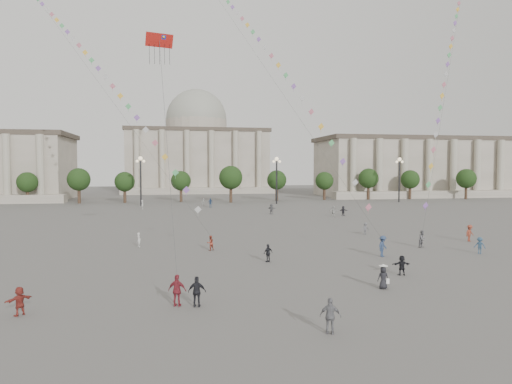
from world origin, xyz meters
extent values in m
plane|color=#4F4D4A|center=(0.00, 0.00, 0.00)|extent=(360.00, 360.00, 0.00)
cube|color=gray|center=(75.00, 95.00, 8.00)|extent=(80.00, 22.00, 16.00)
cube|color=#483F35|center=(75.00, 95.00, 16.60)|extent=(81.60, 22.44, 1.20)
cube|color=gray|center=(75.00, 82.00, 1.00)|extent=(84.00, 4.00, 2.00)
cube|color=gray|center=(0.00, 130.00, 10.00)|extent=(46.00, 30.00, 20.00)
cube|color=#483F35|center=(0.00, 130.00, 20.60)|extent=(46.92, 30.60, 1.20)
cube|color=gray|center=(0.00, 113.00, 1.00)|extent=(48.30, 4.00, 2.00)
cylinder|color=gray|center=(0.00, 130.00, 22.50)|extent=(21.00, 21.00, 5.00)
sphere|color=gray|center=(0.00, 130.00, 25.00)|extent=(21.00, 21.00, 21.00)
cylinder|color=#3B291D|center=(-42.00, 78.00, 1.76)|extent=(0.70, 0.70, 3.52)
sphere|color=black|center=(-42.00, 78.00, 5.44)|extent=(5.12, 5.12, 5.12)
cylinder|color=#3B291D|center=(-30.00, 78.00, 1.76)|extent=(0.70, 0.70, 3.52)
sphere|color=black|center=(-30.00, 78.00, 5.44)|extent=(5.12, 5.12, 5.12)
cylinder|color=#3B291D|center=(-18.00, 78.00, 1.76)|extent=(0.70, 0.70, 3.52)
sphere|color=black|center=(-18.00, 78.00, 5.44)|extent=(5.12, 5.12, 5.12)
cylinder|color=#3B291D|center=(-6.00, 78.00, 1.76)|extent=(0.70, 0.70, 3.52)
sphere|color=black|center=(-6.00, 78.00, 5.44)|extent=(5.12, 5.12, 5.12)
cylinder|color=#3B291D|center=(6.00, 78.00, 1.76)|extent=(0.70, 0.70, 3.52)
sphere|color=black|center=(6.00, 78.00, 5.44)|extent=(5.12, 5.12, 5.12)
cylinder|color=#3B291D|center=(18.00, 78.00, 1.76)|extent=(0.70, 0.70, 3.52)
sphere|color=black|center=(18.00, 78.00, 5.44)|extent=(5.12, 5.12, 5.12)
cylinder|color=#3B291D|center=(30.00, 78.00, 1.76)|extent=(0.70, 0.70, 3.52)
sphere|color=black|center=(30.00, 78.00, 5.44)|extent=(5.12, 5.12, 5.12)
cylinder|color=#3B291D|center=(42.00, 78.00, 1.76)|extent=(0.70, 0.70, 3.52)
sphere|color=black|center=(42.00, 78.00, 5.44)|extent=(5.12, 5.12, 5.12)
cylinder|color=#3B291D|center=(54.00, 78.00, 1.76)|extent=(0.70, 0.70, 3.52)
sphere|color=black|center=(54.00, 78.00, 5.44)|extent=(5.12, 5.12, 5.12)
cylinder|color=#3B291D|center=(66.00, 78.00, 1.76)|extent=(0.70, 0.70, 3.52)
sphere|color=black|center=(66.00, 78.00, 5.44)|extent=(5.12, 5.12, 5.12)
cylinder|color=#262628|center=(-15.00, 70.00, 5.00)|extent=(0.36, 0.36, 10.00)
sphere|color=#FFE5B2|center=(-15.00, 70.00, 10.20)|extent=(0.90, 0.90, 0.90)
sphere|color=#FFE5B2|center=(-15.70, 70.00, 9.60)|extent=(0.60, 0.60, 0.60)
sphere|color=#FFE5B2|center=(-14.30, 70.00, 9.60)|extent=(0.60, 0.60, 0.60)
cylinder|color=#262628|center=(15.00, 70.00, 5.00)|extent=(0.36, 0.36, 10.00)
sphere|color=#FFE5B2|center=(15.00, 70.00, 10.20)|extent=(0.90, 0.90, 0.90)
sphere|color=#FFE5B2|center=(14.30, 70.00, 9.60)|extent=(0.60, 0.60, 0.60)
sphere|color=#FFE5B2|center=(15.70, 70.00, 9.60)|extent=(0.60, 0.60, 0.60)
cylinder|color=#262628|center=(45.00, 70.00, 5.00)|extent=(0.36, 0.36, 10.00)
sphere|color=#FFE5B2|center=(45.00, 70.00, 10.20)|extent=(0.90, 0.90, 0.90)
sphere|color=#FFE5B2|center=(44.30, 70.00, 9.60)|extent=(0.60, 0.60, 0.60)
sphere|color=#FFE5B2|center=(45.70, 70.00, 9.60)|extent=(0.60, 0.60, 0.60)
imported|color=#3A5883|center=(-0.57, 63.28, 0.95)|extent=(1.18, 0.64, 1.90)
imported|color=black|center=(9.01, 0.77, 0.76)|extent=(1.43, 0.56, 1.51)
imported|color=silver|center=(-1.77, 67.71, 0.80)|extent=(1.09, 1.53, 1.59)
imported|color=#5E5F63|center=(14.98, 21.06, 0.76)|extent=(0.98, 0.57, 1.51)
imported|color=#B7B7B3|center=(18.23, 41.36, 0.94)|extent=(1.83, 0.93, 1.88)
imported|color=brown|center=(24.27, 14.24, 0.92)|extent=(1.36, 1.07, 1.84)
imported|color=black|center=(20.35, 42.38, 0.85)|extent=(1.65, 0.93, 1.70)
imported|color=silver|center=(-14.15, 61.59, 0.92)|extent=(0.64, 0.78, 1.84)
imported|color=slate|center=(8.93, 47.39, 0.94)|extent=(1.46, 1.74, 1.88)
imported|color=silver|center=(-11.56, 17.11, 0.74)|extent=(0.57, 0.64, 1.48)
imported|color=#2F4D6A|center=(20.52, 7.45, 0.80)|extent=(1.13, 1.16, 1.59)
imported|color=maroon|center=(-7.81, -4.13, 0.94)|extent=(1.19, 0.81, 1.88)
imported|color=black|center=(-6.67, -4.47, 0.90)|extent=(1.12, 0.62, 1.80)
imported|color=maroon|center=(-16.37, -4.26, 0.80)|extent=(1.41, 1.36, 1.60)
imported|color=slate|center=(-0.47, -10.00, 0.89)|extent=(1.13, 0.77, 1.79)
imported|color=black|center=(0.02, 7.31, 0.78)|extent=(0.99, 0.73, 1.56)
imported|color=#953928|center=(-4.46, 13.80, 0.74)|extent=(0.89, 0.82, 1.48)
imported|color=navy|center=(10.85, 7.77, 0.97)|extent=(1.43, 1.35, 1.94)
imported|color=slate|center=(17.01, 11.58, 0.88)|extent=(1.04, 0.94, 1.76)
imported|color=black|center=(5.85, -2.65, 0.76)|extent=(0.77, 0.53, 1.51)
cone|color=white|center=(5.85, -2.65, 1.62)|extent=(0.52, 0.52, 0.14)
cylinder|color=white|center=(5.85, -2.65, 1.56)|extent=(0.60, 0.60, 0.02)
cube|color=white|center=(6.10, -2.80, 0.55)|extent=(0.22, 0.10, 0.35)
cube|color=#AF1812|center=(-9.00, 7.21, 18.42)|extent=(2.26, 1.05, 1.02)
cube|color=#188539|center=(-9.35, 7.17, 18.67)|extent=(0.39, 0.27, 0.34)
cube|color=#1C289B|center=(-8.65, 7.17, 18.67)|extent=(0.39, 0.27, 0.34)
sphere|color=gold|center=(-9.35, 7.13, 18.67)|extent=(0.20, 0.20, 0.20)
sphere|color=gold|center=(-8.65, 7.13, 18.67)|extent=(0.20, 0.20, 0.20)
cylinder|color=#3F3F3F|center=(-8.40, 1.54, 10.01)|extent=(0.02, 0.02, 20.33)
cylinder|color=#3F3F3F|center=(-17.21, 32.66, 18.84)|extent=(0.02, 0.02, 57.24)
cube|color=silver|center=(-5.57, 15.44, 3.91)|extent=(0.76, 0.25, 0.76)
cube|color=#935EBC|center=(-6.68, 17.08, 5.85)|extent=(0.76, 0.25, 0.76)
cube|color=#56BC6F|center=(-7.79, 18.72, 7.64)|extent=(0.76, 0.25, 0.76)
cube|color=yellow|center=(-8.90, 20.36, 9.34)|extent=(0.76, 0.25, 0.76)
cube|color=#CE6D82|center=(-10.01, 22.00, 10.98)|extent=(0.76, 0.25, 0.76)
cube|color=silver|center=(-11.11, 23.64, 12.57)|extent=(0.76, 0.25, 0.76)
cube|color=#935EBC|center=(-12.22, 25.28, 14.12)|extent=(0.76, 0.25, 0.76)
cube|color=#56BC6F|center=(-13.33, 26.92, 15.63)|extent=(0.76, 0.25, 0.76)
cube|color=yellow|center=(-14.44, 28.56, 17.12)|extent=(0.76, 0.25, 0.76)
cube|color=#CE6D82|center=(-15.55, 30.20, 18.58)|extent=(0.76, 0.25, 0.76)
cube|color=silver|center=(-16.66, 31.84, 20.03)|extent=(0.76, 0.25, 0.76)
cube|color=#935EBC|center=(-17.77, 33.48, 21.45)|extent=(0.76, 0.25, 0.76)
cube|color=#56BC6F|center=(-18.88, 35.12, 22.85)|extent=(0.76, 0.25, 0.76)
cube|color=yellow|center=(-19.98, 36.76, 24.24)|extent=(0.76, 0.25, 0.76)
cube|color=#CE6D82|center=(-21.09, 38.40, 25.62)|extent=(0.76, 0.25, 0.76)
cube|color=silver|center=(-22.20, 40.05, 26.97)|extent=(0.76, 0.25, 0.76)
cube|color=#935EBC|center=(-23.31, 41.69, 28.32)|extent=(0.76, 0.25, 0.76)
cube|color=#56BC6F|center=(-24.42, 43.33, 29.66)|extent=(0.76, 0.25, 0.76)
cube|color=yellow|center=(-25.53, 44.97, 30.98)|extent=(0.76, 0.25, 0.76)
cube|color=#CE6D82|center=(-26.64, 46.61, 32.30)|extent=(0.76, 0.25, 0.76)
cube|color=silver|center=(-27.75, 48.25, 33.60)|extent=(0.76, 0.25, 0.76)
cube|color=#935EBC|center=(-28.85, 49.89, 34.89)|extent=(0.76, 0.25, 0.76)
cylinder|color=#3F3F3F|center=(3.94, 37.63, 25.90)|extent=(0.02, 0.02, 78.34)
cube|color=#CE6D82|center=(10.35, 9.91, 4.37)|extent=(0.76, 0.25, 0.76)
cube|color=silver|center=(9.86, 12.04, 6.68)|extent=(0.76, 0.25, 0.76)
cube|color=#935EBC|center=(9.37, 14.17, 8.81)|extent=(0.76, 0.25, 0.76)
cube|color=#56BC6F|center=(8.87, 16.31, 10.83)|extent=(0.76, 0.25, 0.76)
cube|color=yellow|center=(8.38, 18.44, 12.78)|extent=(0.76, 0.25, 0.76)
cube|color=#CE6D82|center=(7.88, 20.57, 14.67)|extent=(0.76, 0.25, 0.76)
cube|color=silver|center=(7.39, 22.70, 16.52)|extent=(0.76, 0.25, 0.76)
cube|color=#935EBC|center=(6.90, 24.84, 18.32)|extent=(0.76, 0.25, 0.76)
cube|color=#56BC6F|center=(6.40, 26.97, 20.10)|extent=(0.76, 0.25, 0.76)
cube|color=yellow|center=(5.91, 29.10, 21.84)|extent=(0.76, 0.25, 0.76)
cube|color=#CE6D82|center=(5.42, 31.23, 23.55)|extent=(0.76, 0.25, 0.76)
cube|color=silver|center=(4.92, 33.37, 25.25)|extent=(0.76, 0.25, 0.76)
cube|color=#935EBC|center=(4.43, 35.50, 26.92)|extent=(0.76, 0.25, 0.76)
cube|color=#56BC6F|center=(3.94, 37.63, 28.57)|extent=(0.76, 0.25, 0.76)
cube|color=yellow|center=(3.44, 39.76, 30.21)|extent=(0.76, 0.25, 0.76)
cube|color=#CE6D82|center=(2.95, 41.90, 31.82)|extent=(0.76, 0.25, 0.76)
cube|color=silver|center=(2.45, 44.03, 33.43)|extent=(0.76, 0.25, 0.76)
cube|color=#935EBC|center=(1.96, 46.16, 35.02)|extent=(0.76, 0.25, 0.76)
cube|color=#56BC6F|center=(1.47, 48.30, 36.59)|extent=(0.76, 0.25, 0.76)
cylinder|color=#3F3F3F|center=(29.55, 26.98, 21.49)|extent=(0.02, 0.02, 56.36)
cube|color=#935EBC|center=(18.05, 12.86, 4.18)|extent=(0.76, 0.25, 0.76)
cube|color=#56BC6F|center=(19.10, 14.14, 6.34)|extent=(0.76, 0.25, 0.76)
cube|color=yellow|center=(20.14, 15.43, 8.33)|extent=(0.76, 0.25, 0.76)
cube|color=#CE6D82|center=(21.19, 16.71, 10.22)|extent=(0.76, 0.25, 0.76)
cube|color=silver|center=(22.23, 17.99, 12.04)|extent=(0.76, 0.25, 0.76)
cube|color=#935EBC|center=(23.28, 19.28, 13.81)|extent=(0.76, 0.25, 0.76)
cube|color=#56BC6F|center=(24.32, 20.56, 15.53)|extent=(0.76, 0.25, 0.76)
cube|color=yellow|center=(25.37, 21.84, 17.21)|extent=(0.76, 0.25, 0.76)
cube|color=#CE6D82|center=(26.41, 23.13, 18.87)|extent=(0.76, 0.25, 0.76)
cube|color=silver|center=(27.46, 24.41, 20.50)|extent=(0.76, 0.25, 0.76)
cube|color=#935EBC|center=(28.50, 25.69, 22.10)|extent=(0.76, 0.25, 0.76)
cube|color=#56BC6F|center=(29.55, 26.98, 23.68)|extent=(0.76, 0.25, 0.76)
cube|color=yellow|center=(30.59, 28.26, 25.24)|extent=(0.76, 0.25, 0.76)
cube|color=#CE6D82|center=(31.64, 29.54, 26.79)|extent=(0.76, 0.25, 0.76)
cube|color=silver|center=(32.68, 30.83, 28.31)|extent=(0.76, 0.25, 0.76)
cube|color=#935EBC|center=(33.73, 32.11, 29.82)|extent=(0.76, 0.25, 0.76)
cube|color=#56BC6F|center=(34.77, 33.39, 31.32)|extent=(0.76, 0.25, 0.76)
cube|color=yellow|center=(35.82, 34.68, 32.81)|extent=(0.76, 0.25, 0.76)
cube|color=#CE6D82|center=(36.86, 35.96, 34.28)|extent=(0.76, 0.25, 0.76)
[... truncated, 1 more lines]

